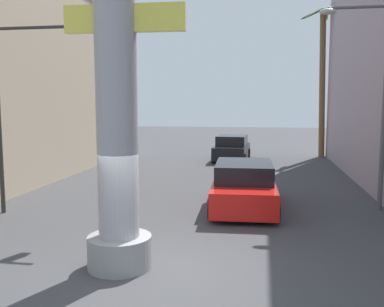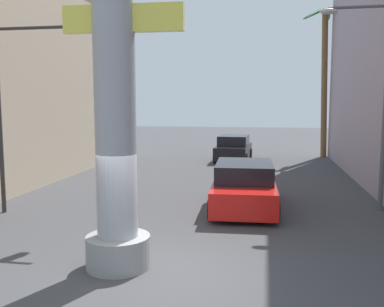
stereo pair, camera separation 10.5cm
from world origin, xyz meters
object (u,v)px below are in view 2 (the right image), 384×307
Objects in this scene: street_lamp at (375,86)px; car_far at (234,149)px; neon_sign_pole at (114,62)px; palm_tree_far_right at (325,70)px; traffic_light_mast at (43,82)px; car_lead at (244,186)px.

car_far is at bearing 115.17° from street_lamp.
neon_sign_pole reaches higher than palm_tree_far_right.
palm_tree_far_right reaches higher than traffic_light_mast.
palm_tree_far_right is at bearing 57.89° from traffic_light_mast.
traffic_light_mast is 15.29m from car_far.
palm_tree_far_right is at bearing 89.29° from street_lamp.
street_lamp reaches higher than car_lead.
car_lead is at bearing -106.46° from palm_tree_far_right.
car_lead is at bearing 18.20° from traffic_light_mast.
street_lamp is 1.56× the size of car_far.
car_lead is 12.10m from car_far.
palm_tree_far_right reaches higher than car_lead.
car_far is (-1.28, 12.03, -0.00)m from car_lead.
neon_sign_pole reaches higher than car_far.
neon_sign_pole reaches higher than traffic_light_mast.
car_lead is 1.13× the size of car_far.
neon_sign_pole is 2.34× the size of car_far.
street_lamp is at bearing 13.28° from traffic_light_mast.
traffic_light_mast is at bearing -161.80° from car_lead.
car_lead is 0.51× the size of palm_tree_far_right.
street_lamp reaches higher than traffic_light_mast.
palm_tree_far_right is (4.36, 14.75, 4.94)m from car_lead.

